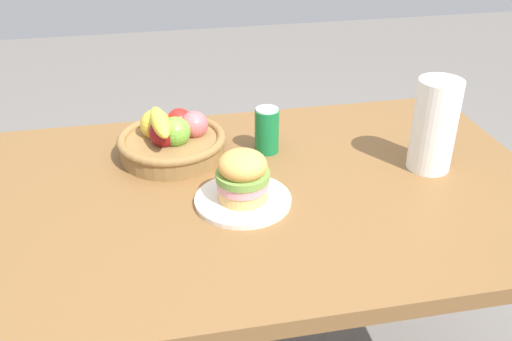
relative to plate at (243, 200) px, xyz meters
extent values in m
cube|color=brown|center=(0.06, 0.05, -0.03)|extent=(1.40, 0.90, 0.04)
cylinder|color=brown|center=(-0.56, 0.42, -0.40)|extent=(0.07, 0.07, 0.71)
cylinder|color=brown|center=(0.68, 0.42, -0.40)|extent=(0.07, 0.07, 0.71)
cylinder|color=silver|center=(0.00, 0.00, 0.00)|extent=(0.23, 0.23, 0.01)
cylinder|color=#DBAD60|center=(0.00, 0.00, 0.02)|extent=(0.12, 0.12, 0.03)
cylinder|color=pink|center=(0.00, 0.00, 0.05)|extent=(0.12, 0.12, 0.02)
cylinder|color=olive|center=(0.00, 0.00, 0.07)|extent=(0.13, 0.13, 0.02)
ellipsoid|color=#DF9F4D|center=(0.00, 0.00, 0.09)|extent=(0.11, 0.11, 0.07)
cylinder|color=#147238|center=(0.11, 0.24, 0.05)|extent=(0.07, 0.07, 0.12)
cylinder|color=silver|center=(0.11, 0.24, 0.12)|extent=(0.06, 0.06, 0.00)
cylinder|color=olive|center=(-0.15, 0.26, 0.02)|extent=(0.28, 0.28, 0.05)
torus|color=olive|center=(-0.15, 0.26, 0.04)|extent=(0.29, 0.29, 0.02)
sphere|color=#D16066|center=(-0.08, 0.28, 0.07)|extent=(0.07, 0.07, 0.07)
sphere|color=red|center=(-0.12, 0.32, 0.07)|extent=(0.07, 0.07, 0.07)
sphere|color=gold|center=(-0.18, 0.30, 0.07)|extent=(0.08, 0.08, 0.08)
sphere|color=maroon|center=(-0.16, 0.25, 0.07)|extent=(0.08, 0.08, 0.08)
sphere|color=#6BAD38|center=(-0.13, 0.24, 0.07)|extent=(0.08, 0.08, 0.08)
ellipsoid|color=yellow|center=(-0.17, 0.25, 0.10)|extent=(0.07, 0.18, 0.05)
cylinder|color=white|center=(0.50, 0.07, 0.11)|extent=(0.11, 0.11, 0.24)
camera|label=1|loc=(-0.19, -1.10, 0.73)|focal=39.75mm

